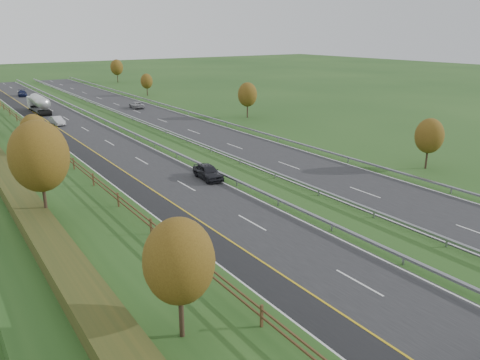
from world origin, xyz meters
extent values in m
plane|color=#204318|center=(8.00, 55.00, 0.00)|extent=(400.00, 400.00, 0.00)
cube|color=black|center=(0.00, 60.00, 0.02)|extent=(10.50, 200.00, 0.04)
cube|color=black|center=(16.50, 60.00, 0.02)|extent=(10.50, 200.00, 0.04)
cube|color=black|center=(-3.75, 60.00, 0.02)|extent=(3.00, 200.00, 0.04)
cube|color=silver|center=(-5.05, 60.00, 0.05)|extent=(0.15, 200.00, 0.01)
cube|color=gold|center=(-2.25, 60.00, 0.05)|extent=(0.15, 200.00, 0.01)
cube|color=silver|center=(5.05, 60.00, 0.05)|extent=(0.15, 200.00, 0.01)
cube|color=silver|center=(11.45, 60.00, 0.05)|extent=(0.15, 200.00, 0.01)
cube|color=silver|center=(21.55, 60.00, 0.05)|extent=(0.15, 200.00, 0.01)
cube|color=silver|center=(1.25, 11.00, 0.05)|extent=(0.15, 4.00, 0.01)
cube|color=silver|center=(15.25, 11.00, 0.05)|extent=(0.15, 4.00, 0.01)
cube|color=silver|center=(1.25, 23.00, 0.05)|extent=(0.15, 4.00, 0.01)
cube|color=silver|center=(15.25, 23.00, 0.05)|extent=(0.15, 4.00, 0.01)
cube|color=silver|center=(1.25, 35.00, 0.05)|extent=(0.15, 4.00, 0.01)
cube|color=silver|center=(15.25, 35.00, 0.05)|extent=(0.15, 4.00, 0.01)
cube|color=silver|center=(1.25, 47.00, 0.05)|extent=(0.15, 4.00, 0.01)
cube|color=silver|center=(15.25, 47.00, 0.05)|extent=(0.15, 4.00, 0.01)
cube|color=silver|center=(1.25, 59.00, 0.05)|extent=(0.15, 4.00, 0.01)
cube|color=silver|center=(15.25, 59.00, 0.05)|extent=(0.15, 4.00, 0.01)
cube|color=silver|center=(1.25, 71.00, 0.05)|extent=(0.15, 4.00, 0.01)
cube|color=silver|center=(15.25, 71.00, 0.05)|extent=(0.15, 4.00, 0.01)
cube|color=silver|center=(1.25, 83.00, 0.05)|extent=(0.15, 4.00, 0.01)
cube|color=silver|center=(15.25, 83.00, 0.05)|extent=(0.15, 4.00, 0.01)
cube|color=silver|center=(1.25, 95.00, 0.05)|extent=(0.15, 4.00, 0.01)
cube|color=silver|center=(15.25, 95.00, 0.05)|extent=(0.15, 4.00, 0.01)
cube|color=silver|center=(1.25, 107.00, 0.05)|extent=(0.15, 4.00, 0.01)
cube|color=silver|center=(15.25, 107.00, 0.05)|extent=(0.15, 4.00, 0.01)
cube|color=silver|center=(1.25, 119.00, 0.05)|extent=(0.15, 4.00, 0.01)
cube|color=silver|center=(15.25, 119.00, 0.05)|extent=(0.15, 4.00, 0.01)
cube|color=silver|center=(1.25, 131.00, 0.05)|extent=(0.15, 4.00, 0.01)
cube|color=silver|center=(15.25, 131.00, 0.05)|extent=(0.15, 4.00, 0.01)
cube|color=silver|center=(1.25, 143.00, 0.05)|extent=(0.15, 4.00, 0.01)
cube|color=silver|center=(15.25, 143.00, 0.05)|extent=(0.15, 4.00, 0.01)
cube|color=silver|center=(1.25, 155.00, 0.05)|extent=(0.15, 4.00, 0.01)
cube|color=silver|center=(15.25, 155.00, 0.05)|extent=(0.15, 4.00, 0.01)
cube|color=#204318|center=(-13.00, 60.00, 1.00)|extent=(12.00, 200.00, 2.00)
cube|color=#422B19|center=(-8.50, 60.00, 2.55)|extent=(0.08, 184.00, 0.10)
cube|color=#422B19|center=(-8.50, 60.00, 2.95)|extent=(0.08, 184.00, 0.10)
cube|color=#422B19|center=(-8.50, 8.50, 2.60)|extent=(0.12, 0.12, 1.20)
cube|color=#422B19|center=(-8.50, 15.00, 2.60)|extent=(0.12, 0.12, 1.20)
cube|color=#422B19|center=(-8.50, 21.50, 2.60)|extent=(0.12, 0.12, 1.20)
cube|color=#422B19|center=(-8.50, 28.00, 2.60)|extent=(0.12, 0.12, 1.20)
cube|color=#422B19|center=(-8.50, 34.50, 2.60)|extent=(0.12, 0.12, 1.20)
cube|color=#422B19|center=(-8.50, 41.00, 2.60)|extent=(0.12, 0.12, 1.20)
cube|color=#422B19|center=(-8.50, 47.50, 2.60)|extent=(0.12, 0.12, 1.20)
cube|color=#422B19|center=(-8.50, 54.00, 2.60)|extent=(0.12, 0.12, 1.20)
cube|color=#422B19|center=(-8.50, 60.50, 2.60)|extent=(0.12, 0.12, 1.20)
cube|color=#422B19|center=(-8.50, 67.00, 2.60)|extent=(0.12, 0.12, 1.20)
cube|color=#422B19|center=(-8.50, 73.50, 2.60)|extent=(0.12, 0.12, 1.20)
cube|color=#422B19|center=(-8.50, 80.00, 2.60)|extent=(0.12, 0.12, 1.20)
cube|color=#422B19|center=(-8.50, 86.50, 2.60)|extent=(0.12, 0.12, 1.20)
cube|color=gray|center=(5.70, 60.00, 0.62)|extent=(0.32, 200.00, 0.18)
cube|color=gray|center=(5.70, 11.00, 0.28)|extent=(0.10, 0.14, 0.56)
cube|color=gray|center=(5.70, 18.00, 0.28)|extent=(0.10, 0.14, 0.56)
cube|color=gray|center=(5.70, 25.00, 0.28)|extent=(0.10, 0.14, 0.56)
cube|color=gray|center=(5.70, 32.00, 0.28)|extent=(0.10, 0.14, 0.56)
cube|color=gray|center=(5.70, 39.00, 0.28)|extent=(0.10, 0.14, 0.56)
cube|color=gray|center=(5.70, 46.00, 0.28)|extent=(0.10, 0.14, 0.56)
cube|color=gray|center=(5.70, 53.00, 0.28)|extent=(0.10, 0.14, 0.56)
cube|color=gray|center=(5.70, 60.00, 0.28)|extent=(0.10, 0.14, 0.56)
cube|color=gray|center=(5.70, 67.00, 0.28)|extent=(0.10, 0.14, 0.56)
cube|color=gray|center=(5.70, 74.00, 0.28)|extent=(0.10, 0.14, 0.56)
cube|color=gray|center=(5.70, 81.00, 0.28)|extent=(0.10, 0.14, 0.56)
cube|color=gray|center=(5.70, 88.00, 0.28)|extent=(0.10, 0.14, 0.56)
cube|color=gray|center=(5.70, 95.00, 0.28)|extent=(0.10, 0.14, 0.56)
cube|color=gray|center=(5.70, 102.00, 0.28)|extent=(0.10, 0.14, 0.56)
cube|color=gray|center=(5.70, 109.00, 0.28)|extent=(0.10, 0.14, 0.56)
cube|color=gray|center=(5.70, 116.00, 0.28)|extent=(0.10, 0.14, 0.56)
cube|color=gray|center=(5.70, 123.00, 0.28)|extent=(0.10, 0.14, 0.56)
cube|color=gray|center=(5.70, 130.00, 0.28)|extent=(0.10, 0.14, 0.56)
cube|color=gray|center=(5.70, 137.00, 0.28)|extent=(0.10, 0.14, 0.56)
cube|color=gray|center=(5.70, 144.00, 0.28)|extent=(0.10, 0.14, 0.56)
cube|color=gray|center=(5.70, 151.00, 0.28)|extent=(0.10, 0.14, 0.56)
cube|color=gray|center=(5.70, 158.00, 0.28)|extent=(0.10, 0.14, 0.56)
cube|color=gray|center=(10.80, 60.00, 0.62)|extent=(0.32, 200.00, 0.18)
cube|color=gray|center=(10.80, 11.00, 0.28)|extent=(0.10, 0.14, 0.56)
cube|color=gray|center=(10.80, 18.00, 0.28)|extent=(0.10, 0.14, 0.56)
cube|color=gray|center=(10.80, 25.00, 0.28)|extent=(0.10, 0.14, 0.56)
cube|color=gray|center=(10.80, 32.00, 0.28)|extent=(0.10, 0.14, 0.56)
cube|color=gray|center=(10.80, 39.00, 0.28)|extent=(0.10, 0.14, 0.56)
cube|color=gray|center=(10.80, 46.00, 0.28)|extent=(0.10, 0.14, 0.56)
cube|color=gray|center=(10.80, 53.00, 0.28)|extent=(0.10, 0.14, 0.56)
cube|color=gray|center=(10.80, 60.00, 0.28)|extent=(0.10, 0.14, 0.56)
cube|color=gray|center=(10.80, 67.00, 0.28)|extent=(0.10, 0.14, 0.56)
cube|color=gray|center=(10.80, 74.00, 0.28)|extent=(0.10, 0.14, 0.56)
cube|color=gray|center=(10.80, 81.00, 0.28)|extent=(0.10, 0.14, 0.56)
cube|color=gray|center=(10.80, 88.00, 0.28)|extent=(0.10, 0.14, 0.56)
cube|color=gray|center=(10.80, 95.00, 0.28)|extent=(0.10, 0.14, 0.56)
cube|color=gray|center=(10.80, 102.00, 0.28)|extent=(0.10, 0.14, 0.56)
cube|color=gray|center=(10.80, 109.00, 0.28)|extent=(0.10, 0.14, 0.56)
cube|color=gray|center=(10.80, 116.00, 0.28)|extent=(0.10, 0.14, 0.56)
cube|color=gray|center=(10.80, 123.00, 0.28)|extent=(0.10, 0.14, 0.56)
cube|color=gray|center=(10.80, 130.00, 0.28)|extent=(0.10, 0.14, 0.56)
cube|color=gray|center=(10.80, 137.00, 0.28)|extent=(0.10, 0.14, 0.56)
cube|color=gray|center=(10.80, 144.00, 0.28)|extent=(0.10, 0.14, 0.56)
cube|color=gray|center=(10.80, 151.00, 0.28)|extent=(0.10, 0.14, 0.56)
cube|color=gray|center=(10.80, 158.00, 0.28)|extent=(0.10, 0.14, 0.56)
cube|color=gray|center=(22.30, 60.00, 0.62)|extent=(0.32, 200.00, 0.18)
cube|color=gray|center=(22.30, 18.00, 0.28)|extent=(0.10, 0.14, 0.56)
cube|color=gray|center=(22.30, 32.00, 0.28)|extent=(0.10, 0.14, 0.56)
cube|color=gray|center=(22.30, 46.00, 0.28)|extent=(0.10, 0.14, 0.56)
cube|color=gray|center=(22.30, 60.00, 0.28)|extent=(0.10, 0.14, 0.56)
cube|color=gray|center=(22.30, 74.00, 0.28)|extent=(0.10, 0.14, 0.56)
cube|color=gray|center=(22.30, 88.00, 0.28)|extent=(0.10, 0.14, 0.56)
cube|color=gray|center=(22.30, 102.00, 0.28)|extent=(0.10, 0.14, 0.56)
cube|color=gray|center=(22.30, 116.00, 0.28)|extent=(0.10, 0.14, 0.56)
cube|color=gray|center=(22.30, 130.00, 0.28)|extent=(0.10, 0.14, 0.56)
cube|color=gray|center=(22.30, 144.00, 0.28)|extent=(0.10, 0.14, 0.56)
cube|color=gray|center=(22.30, 158.00, 0.28)|extent=(0.10, 0.14, 0.56)
cylinder|color=#2D2116|center=(-12.00, 10.00, 3.21)|extent=(0.24, 0.24, 2.43)
ellipsoid|color=#4C3510|center=(-12.00, 10.00, 5.89)|extent=(3.24, 3.24, 4.05)
cylinder|color=#2D2116|center=(-14.00, 28.00, 3.58)|extent=(0.24, 0.24, 3.15)
ellipsoid|color=#4C3510|center=(-14.00, 28.00, 7.04)|extent=(4.20, 4.20, 5.25)
cylinder|color=#2D2116|center=(-11.00, 46.00, 3.08)|extent=(0.24, 0.24, 2.16)
ellipsoid|color=#4C3510|center=(-11.00, 46.00, 5.46)|extent=(2.88, 2.88, 3.60)
cylinder|color=#2D2116|center=(28.00, 25.00, 1.24)|extent=(0.24, 0.24, 2.48)
ellipsoid|color=#4C3510|center=(28.00, 25.00, 3.96)|extent=(3.30, 3.30, 4.12)
cylinder|color=#2D2116|center=(30.00, 65.00, 1.35)|extent=(0.24, 0.24, 2.70)
ellipsoid|color=#4C3510|center=(30.00, 65.00, 4.32)|extent=(3.60, 3.60, 4.50)
cylinder|color=#2D2116|center=(27.00, 105.00, 1.12)|extent=(0.24, 0.24, 2.25)
ellipsoid|color=#4C3510|center=(27.00, 105.00, 3.60)|extent=(3.00, 3.00, 3.75)
cylinder|color=#2D2116|center=(32.00, 140.00, 1.46)|extent=(0.24, 0.24, 2.93)
ellipsoid|color=#4C3510|center=(32.00, 140.00, 4.68)|extent=(3.90, 3.90, 4.88)
cube|color=silver|center=(-1.27, 97.37, 1.59)|extent=(2.40, 2.20, 2.30)
cube|color=gray|center=(-1.27, 91.97, 0.59)|extent=(2.30, 8.50, 0.25)
cylinder|color=silver|center=(-1.27, 91.97, 2.35)|extent=(2.30, 8.50, 2.30)
cylinder|color=black|center=(-1.27, 97.87, 0.56)|extent=(2.20, 1.04, 1.04)
cylinder|color=black|center=(-1.27, 95.77, 0.56)|extent=(2.20, 1.04, 1.04)
cylinder|color=black|center=(-1.27, 88.97, 0.56)|extent=(2.20, 1.04, 1.04)
cylinder|color=black|center=(-1.27, 87.77, 0.56)|extent=(2.20, 1.04, 1.04)
imported|color=black|center=(4.40, 35.80, 0.86)|extent=(2.29, 4.94, 1.64)
imported|color=#B8B9BD|center=(-1.60, 77.39, 0.75)|extent=(1.89, 4.45, 1.43)
imported|color=#13193B|center=(0.51, 121.17, 0.76)|extent=(2.65, 5.20, 1.45)
imported|color=#9A999D|center=(16.94, 87.26, 0.71)|extent=(2.74, 5.03, 1.34)
camera|label=1|loc=(-20.16, -6.95, 15.61)|focal=35.00mm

